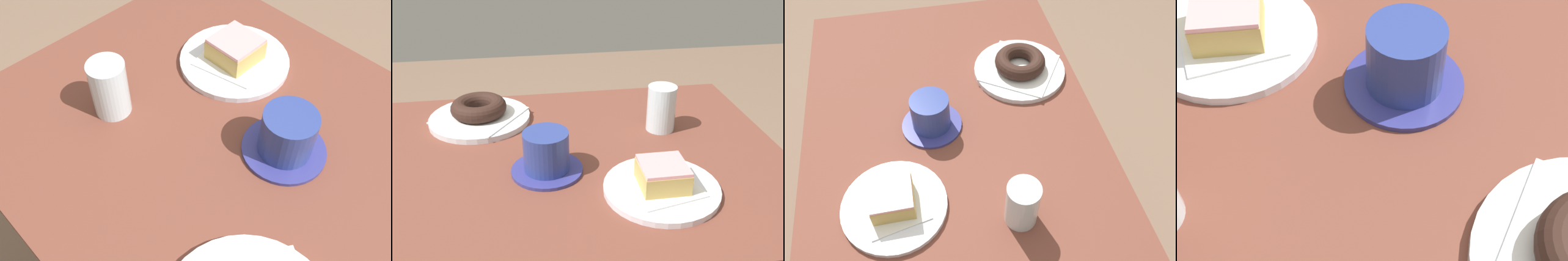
# 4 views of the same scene
# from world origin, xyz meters

# --- Properties ---
(table) EXTENTS (0.95, 0.66, 0.77)m
(table) POSITION_xyz_m (0.00, 0.00, 0.63)
(table) COLOR brown
(table) RESTS_ON ground_plane
(plate_glazed_square) EXTENTS (0.20, 0.20, 0.01)m
(plate_glazed_square) POSITION_xyz_m (0.19, -0.14, 0.77)
(plate_glazed_square) COLOR white
(plate_glazed_square) RESTS_ON table
(napkin_glazed_square) EXTENTS (0.14, 0.14, 0.00)m
(napkin_glazed_square) POSITION_xyz_m (0.19, -0.14, 0.78)
(napkin_glazed_square) COLOR white
(napkin_glazed_square) RESTS_ON plate_glazed_square
(donut_glazed_square) EXTENTS (0.08, 0.08, 0.04)m
(donut_glazed_square) POSITION_xyz_m (0.19, -0.14, 0.80)
(donut_glazed_square) COLOR tan
(donut_glazed_square) RESTS_ON napkin_glazed_square
(coffee_cup) EXTENTS (0.13, 0.13, 0.08)m
(coffee_cup) POSITION_xyz_m (-0.01, -0.04, 0.81)
(coffee_cup) COLOR navy
(coffee_cup) RESTS_ON table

